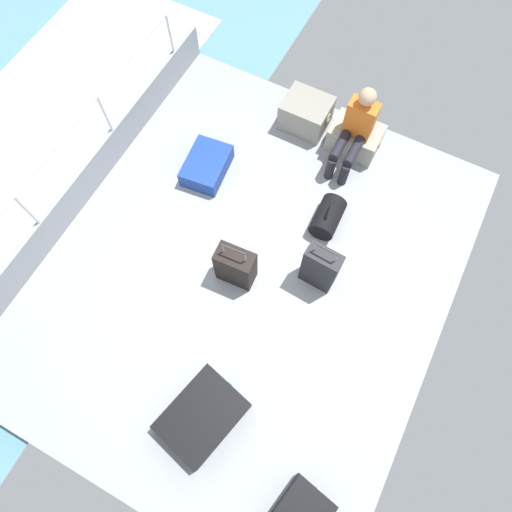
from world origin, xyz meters
name	(u,v)px	position (x,y,z in m)	size (l,w,h in m)	color
ground_plane	(247,272)	(0.00, 0.00, -0.03)	(4.40, 5.20, 0.06)	gray
gunwale_port	(84,184)	(-2.17, 0.00, 0.23)	(0.06, 5.20, 0.45)	gray
railing_port	(66,157)	(-2.17, 0.00, 0.78)	(0.04, 4.20, 1.02)	silver
sea_wake	(12,164)	(-3.60, 0.00, -0.34)	(12.00, 12.00, 0.01)	#598C9E
cargo_crate_0	(306,113)	(-0.30, 2.18, 0.20)	(0.62, 0.49, 0.41)	gray
cargo_crate_1	(355,138)	(0.40, 2.14, 0.18)	(0.65, 0.44, 0.35)	gray
passenger_seated	(355,129)	(0.40, 1.96, 0.54)	(0.34, 0.66, 1.05)	orange
suitcase_0	(207,166)	(-1.07, 0.95, 0.12)	(0.54, 0.70, 0.23)	navy
suitcase_1	(320,268)	(0.74, 0.28, 0.35)	(0.39, 0.21, 0.86)	black
suitcase_2	(202,416)	(0.36, -1.59, 0.13)	(0.76, 0.91, 0.26)	black
suitcase_3	(236,266)	(-0.07, -0.10, 0.30)	(0.43, 0.26, 0.77)	black
duffel_bag	(328,217)	(0.55, 0.98, 0.15)	(0.31, 0.49, 0.43)	black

